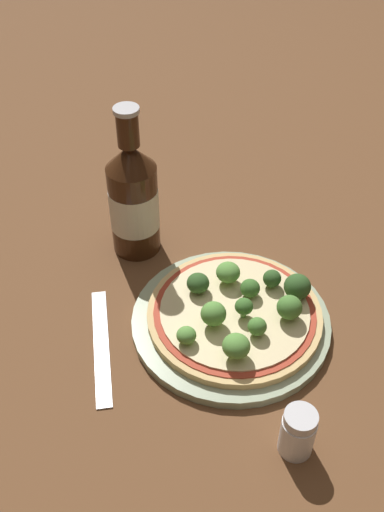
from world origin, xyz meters
The scene contains 17 objects.
ground_plane centered at (0.00, 0.00, 0.00)m, with size 3.00×3.00×0.00m, color brown.
plate centered at (-0.02, -0.02, 0.01)m, with size 0.25×0.25×0.01m.
pizza centered at (-0.01, -0.02, 0.02)m, with size 0.21×0.21×0.01m.
broccoli_floret_0 centered at (-0.03, -0.09, 0.04)m, with size 0.03×0.03×0.03m.
broccoli_floret_1 centered at (-0.01, 0.03, 0.04)m, with size 0.03×0.03×0.03m.
broccoli_floret_2 centered at (-0.05, -0.04, 0.05)m, with size 0.03×0.03×0.03m.
broccoli_floret_3 centered at (-0.08, -0.05, 0.04)m, with size 0.02×0.02×0.02m.
broccoli_floret_4 centered at (0.00, -0.06, 0.04)m, with size 0.02×0.02×0.02m.
broccoli_floret_5 centered at (-0.05, 0.02, 0.04)m, with size 0.03×0.03×0.03m.
broccoli_floret_6 centered at (0.07, -0.01, 0.04)m, with size 0.03×0.03×0.03m.
broccoli_floret_7 centered at (-0.01, -0.03, 0.04)m, with size 0.02×0.02×0.03m.
broccoli_floret_8 centered at (0.04, -0.05, 0.04)m, with size 0.03×0.03×0.03m.
broccoli_floret_9 centered at (0.04, 0.01, 0.04)m, with size 0.02×0.02×0.02m.
broccoli_floret_10 centered at (0.01, 0.00, 0.04)m, with size 0.02×0.02×0.02m.
beer_bottle centered at (-0.11, 0.15, 0.08)m, with size 0.07×0.07×0.22m.
pepper_shaker centered at (0.00, -0.20, 0.03)m, with size 0.04×0.04×0.06m.
fork centered at (-0.18, -0.02, 0.00)m, with size 0.03×0.18×0.00m.
Camera 1 is at (-0.18, -0.49, 0.57)m, focal length 42.00 mm.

